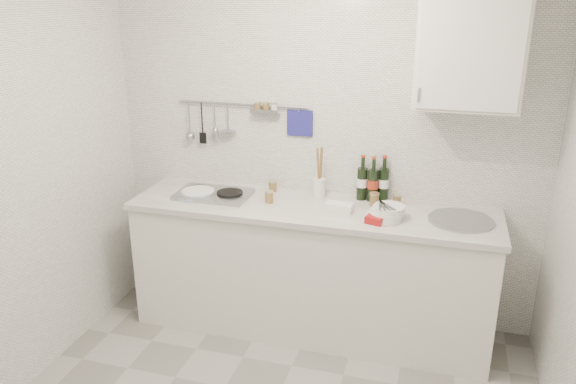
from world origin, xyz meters
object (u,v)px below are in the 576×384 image
(wall_cabinet, at_px, (470,48))
(wine_bottles, at_px, (373,178))
(plate_stack_sink, at_px, (386,213))
(plate_stack_hob, at_px, (197,194))
(utensil_crock, at_px, (319,185))

(wall_cabinet, distance_m, wine_bottles, 1.03)
(wall_cabinet, xyz_separation_m, plate_stack_sink, (-0.40, -0.21, -0.99))
(wine_bottles, bearing_deg, plate_stack_hob, -167.01)
(wall_cabinet, height_order, plate_stack_hob, wall_cabinet)
(wall_cabinet, height_order, utensil_crock, wall_cabinet)
(utensil_crock, bearing_deg, wine_bottles, 5.84)
(wine_bottles, height_order, utensil_crock, utensil_crock)
(wall_cabinet, distance_m, utensil_crock, 1.30)
(plate_stack_hob, bearing_deg, wall_cabinet, 5.43)
(wall_cabinet, height_order, plate_stack_sink, wall_cabinet)
(plate_stack_sink, height_order, utensil_crock, utensil_crock)
(wall_cabinet, bearing_deg, plate_stack_sink, -152.03)
(wall_cabinet, distance_m, plate_stack_hob, 1.99)
(plate_stack_sink, bearing_deg, plate_stack_hob, 177.79)
(wall_cabinet, xyz_separation_m, utensil_crock, (-0.90, 0.07, -0.95))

